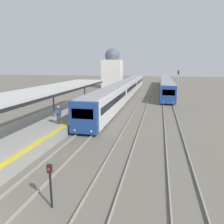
# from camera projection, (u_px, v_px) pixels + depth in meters

# --- Properties ---
(platform_canopy) EXTENTS (4.00, 23.96, 3.05)m
(platform_canopy) POSITION_uv_depth(u_px,v_px,m) (53.00, 88.00, 21.86)
(platform_canopy) COLOR beige
(platform_canopy) RESTS_ON station_platform
(person_on_platform) EXTENTS (0.40, 0.40, 1.66)m
(person_on_platform) POSITION_uv_depth(u_px,v_px,m) (58.00, 113.00, 19.52)
(person_on_platform) COLOR #2D2D33
(person_on_platform) RESTS_ON station_platform
(train_near) EXTENTS (2.52, 48.98, 3.18)m
(train_near) POSITION_uv_depth(u_px,v_px,m) (126.00, 88.00, 41.93)
(train_near) COLOR navy
(train_near) RESTS_ON ground_plane
(train_far) EXTENTS (2.46, 45.18, 3.14)m
(train_far) POSITION_uv_depth(u_px,v_px,m) (165.00, 83.00, 54.68)
(train_far) COLOR navy
(train_far) RESTS_ON ground_plane
(signal_post_near) EXTENTS (0.20, 0.21, 2.02)m
(signal_post_near) POSITION_uv_depth(u_px,v_px,m) (50.00, 181.00, 9.30)
(signal_post_near) COLOR black
(signal_post_near) RESTS_ON ground_plane
(signal_mast_far) EXTENTS (0.28, 0.29, 5.10)m
(signal_mast_far) POSITION_uv_depth(u_px,v_px,m) (178.00, 81.00, 41.66)
(signal_mast_far) COLOR gray
(signal_mast_far) RESTS_ON ground_plane
(distant_domed_building) EXTENTS (5.03, 5.03, 10.48)m
(distant_domed_building) POSITION_uv_depth(u_px,v_px,m) (112.00, 70.00, 58.95)
(distant_domed_building) COLOR silver
(distant_domed_building) RESTS_ON ground_plane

